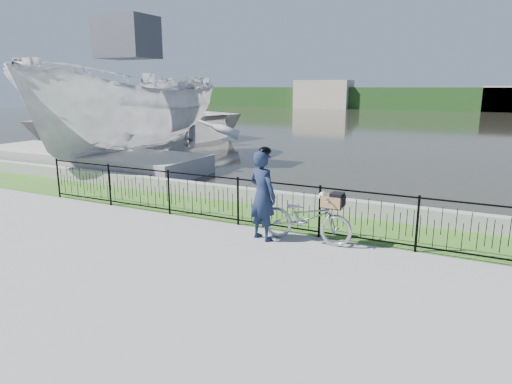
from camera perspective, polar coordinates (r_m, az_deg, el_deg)
The scene contains 13 objects.
ground at distance 9.03m, azimuth -1.62°, elevation -7.64°, with size 120.00×120.00×0.00m, color gray.
grass_strip at distance 11.26m, azimuth 4.71°, elevation -3.40°, with size 60.00×2.00×0.01m, color #386720.
water at distance 40.74m, azimuth 21.30°, elevation 7.75°, with size 120.00×120.00×0.00m, color black.
quay_wall at distance 12.11m, azimuth 6.52°, elevation -1.30°, with size 60.00×0.30×0.40m, color gray.
fence at distance 10.22m, azimuth 2.64°, elevation -1.77°, with size 14.00×0.06×1.15m, color black, non-canonical shape.
far_treeline at distance 67.55m, azimuth 23.86°, elevation 10.60°, with size 120.00×6.00×3.00m, color #20451A.
far_building_left at distance 69.03m, azimuth 8.43°, elevation 12.00°, with size 8.00×4.00×4.00m, color #AD9E8B.
far_building_right at distance 65.96m, azimuth 29.06°, elevation 10.13°, with size 6.00×3.00×3.20m, color #AD9E8B.
dock at distance 19.28m, azimuth -20.34°, elevation 3.82°, with size 10.00×3.00×0.70m, color gray.
bicycle_rig at distance 9.58m, azimuth 6.35°, elevation -3.14°, with size 1.97×0.69×1.13m.
cyclist at distance 9.55m, azimuth 0.81°, elevation -0.32°, with size 0.81×0.66×1.99m.
boat_near at distance 19.48m, azimuth -15.30°, elevation 9.50°, with size 3.94×10.47×5.84m.
boat_far at distance 26.70m, azimuth -14.68°, elevation 8.52°, with size 12.66×14.46×2.49m.
Camera 1 is at (4.04, -7.41, 3.20)m, focal length 32.00 mm.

